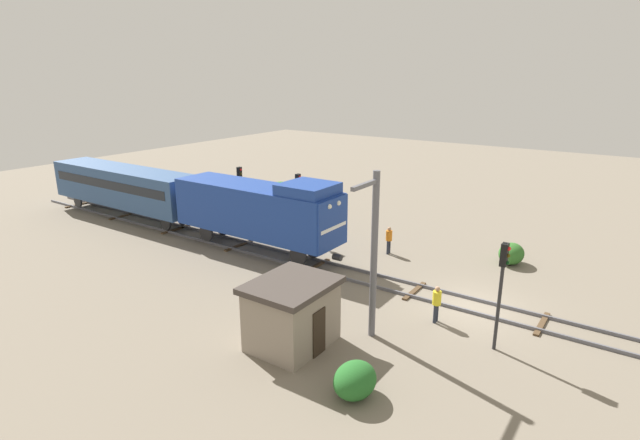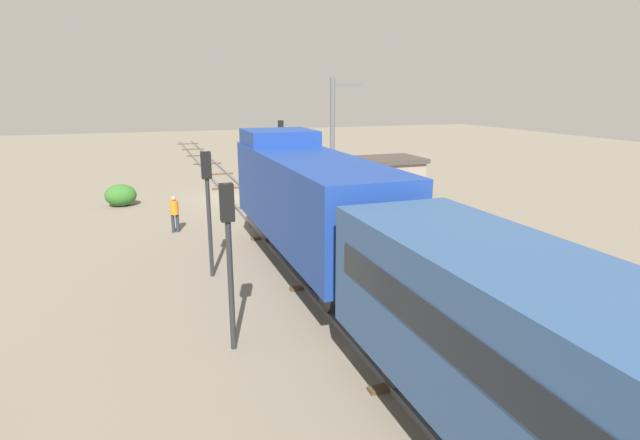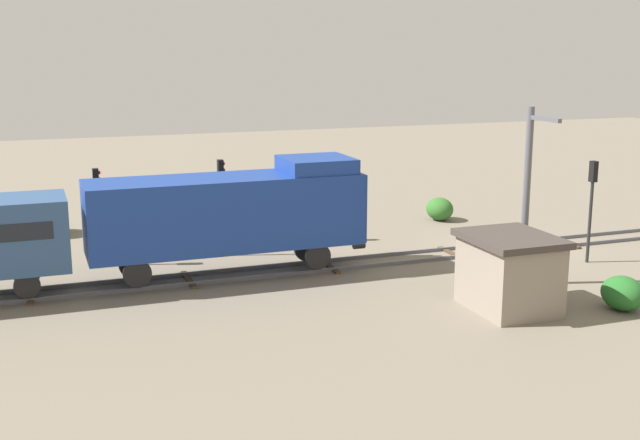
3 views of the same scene
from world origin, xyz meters
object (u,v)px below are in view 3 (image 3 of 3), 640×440
at_px(worker_near_track, 523,241).
at_px(catenary_mast, 528,191).
at_px(traffic_signal_mid, 221,190).
at_px(traffic_signal_far, 97,199).
at_px(worker_by_signal, 344,220).
at_px(relay_hut, 510,272).
at_px(traffic_signal_near, 592,193).
at_px(locomotive, 231,210).

relative_size(worker_near_track, catenary_mast, 0.24).
bearing_deg(traffic_signal_mid, traffic_signal_far, 87.85).
bearing_deg(worker_by_signal, relay_hut, -141.94).
height_order(traffic_signal_far, worker_near_track, traffic_signal_far).
xyz_separation_m(traffic_signal_near, traffic_signal_mid, (6.60, 14.73, -0.06)).
bearing_deg(worker_by_signal, locomotive, 152.44).
distance_m(traffic_signal_mid, worker_near_track, 13.41).
xyz_separation_m(traffic_signal_mid, catenary_mast, (-8.47, -10.14, 0.73)).
relative_size(worker_by_signal, catenary_mast, 0.24).
distance_m(worker_by_signal, relay_hut, 11.82).
relative_size(locomotive, worker_near_track, 6.82).
height_order(traffic_signal_far, catenary_mast, catenary_mast).
bearing_deg(traffic_signal_near, traffic_signal_far, 71.27).
distance_m(traffic_signal_near, catenary_mast, 5.00).
height_order(worker_by_signal, catenary_mast, catenary_mast).
distance_m(traffic_signal_far, relay_hut, 17.31).
relative_size(locomotive, traffic_signal_mid, 2.66).
xyz_separation_m(traffic_signal_mid, traffic_signal_far, (0.20, 5.32, -0.09)).
bearing_deg(traffic_signal_mid, catenary_mast, -129.87).
distance_m(worker_near_track, relay_hut, 6.53).
bearing_deg(traffic_signal_far, locomotive, -126.16).
height_order(traffic_signal_mid, worker_by_signal, traffic_signal_mid).
height_order(locomotive, relay_hut, locomotive).
xyz_separation_m(locomotive, traffic_signal_near, (-3.20, -15.13, 0.32)).
relative_size(traffic_signal_near, worker_by_signal, 2.63).
distance_m(locomotive, worker_near_track, 12.68).
relative_size(catenary_mast, relay_hut, 2.01).
height_order(worker_near_track, relay_hut, relay_hut).
height_order(traffic_signal_mid, catenary_mast, catenary_mast).
bearing_deg(worker_by_signal, traffic_signal_near, -100.96).
bearing_deg(relay_hut, locomotive, 47.79).
relative_size(traffic_signal_mid, traffic_signal_far, 1.03).
bearing_deg(catenary_mast, worker_by_signal, 22.87).
relative_size(locomotive, relay_hut, 3.31).
xyz_separation_m(worker_near_track, relay_hut, (-5.10, 4.05, 0.40)).
bearing_deg(catenary_mast, locomotive, 64.31).
distance_m(traffic_signal_near, worker_by_signal, 11.46).
bearing_deg(traffic_signal_mid, worker_by_signal, -82.68).
relative_size(traffic_signal_far, catenary_mast, 0.60).
bearing_deg(locomotive, worker_near_track, -101.02).
xyz_separation_m(catenary_mast, relay_hut, (-2.43, 2.27, -2.36)).
relative_size(worker_by_signal, relay_hut, 0.49).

